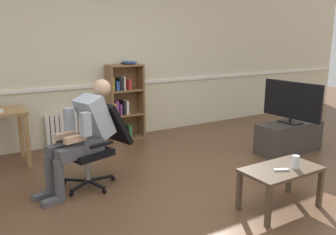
{
  "coord_description": "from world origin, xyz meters",
  "views": [
    {
      "loc": [
        -2.07,
        -2.78,
        1.7
      ],
      "look_at": [
        0.15,
        0.85,
        0.7
      ],
      "focal_mm": 36.93,
      "sensor_mm": 36.0,
      "label": 1
    }
  ],
  "objects": [
    {
      "name": "computer_mouse",
      "position": [
        -1.65,
        2.03,
        0.77
      ],
      "size": [
        0.06,
        0.1,
        0.03
      ],
      "primitive_type": "cube",
      "color": "white",
      "rests_on": "computer_desk"
    },
    {
      "name": "tv_stand",
      "position": [
        2.07,
        0.52,
        0.23
      ],
      "size": [
        1.04,
        0.41,
        0.45
      ],
      "color": "#3D3833",
      "rests_on": "ground_plane"
    },
    {
      "name": "back_wall",
      "position": [
        0.0,
        2.65,
        1.35
      ],
      "size": [
        12.0,
        0.13,
        2.7
      ],
      "color": "beige",
      "rests_on": "ground_plane"
    },
    {
      "name": "drinking_glass",
      "position": [
        0.68,
        -0.69,
        0.49
      ],
      "size": [
        0.07,
        0.07,
        0.13
      ],
      "primitive_type": "cylinder",
      "color": "silver",
      "rests_on": "coffee_table"
    },
    {
      "name": "radiator",
      "position": [
        -0.66,
        2.54,
        0.26
      ],
      "size": [
        0.7,
        0.08,
        0.53
      ],
      "color": "white",
      "rests_on": "ground_plane"
    },
    {
      "name": "person_seated",
      "position": [
        -0.94,
        0.88,
        0.65
      ],
      "size": [
        0.99,
        0.56,
        1.23
      ],
      "rotation": [
        0.0,
        0.0,
        -1.29
      ],
      "color": "#4C4C51",
      "rests_on": "ground_plane"
    },
    {
      "name": "coffee_table",
      "position": [
        0.58,
        -0.62,
        0.37
      ],
      "size": [
        0.8,
        0.45,
        0.43
      ],
      "color": "#4C3D2D",
      "rests_on": "ground_plane"
    },
    {
      "name": "bookshelf",
      "position": [
        0.25,
        2.44,
        0.61
      ],
      "size": [
        0.6,
        0.29,
        1.3
      ],
      "color": "brown",
      "rests_on": "ground_plane"
    },
    {
      "name": "ground_plane",
      "position": [
        0.0,
        0.0,
        0.0
      ],
      "size": [
        18.0,
        18.0,
        0.0
      ],
      "primitive_type": "plane",
      "color": "brown"
    },
    {
      "name": "tv_screen",
      "position": [
        2.08,
        0.52,
        0.77
      ],
      "size": [
        0.22,
        0.95,
        0.61
      ],
      "rotation": [
        0.0,
        0.0,
        1.65
      ],
      "color": "black",
      "rests_on": "tv_stand"
    },
    {
      "name": "office_chair",
      "position": [
        -0.75,
        0.94,
        0.52
      ],
      "size": [
        0.85,
        0.67,
        0.95
      ],
      "rotation": [
        0.0,
        0.0,
        -1.29
      ],
      "color": "black",
      "rests_on": "ground_plane"
    },
    {
      "name": "spare_remote",
      "position": [
        0.52,
        -0.67,
        0.44
      ],
      "size": [
        0.15,
        0.1,
        0.02
      ],
      "primitive_type": "cube",
      "rotation": [
        0.0,
        0.0,
        4.25
      ],
      "color": "white",
      "rests_on": "coffee_table"
    }
  ]
}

